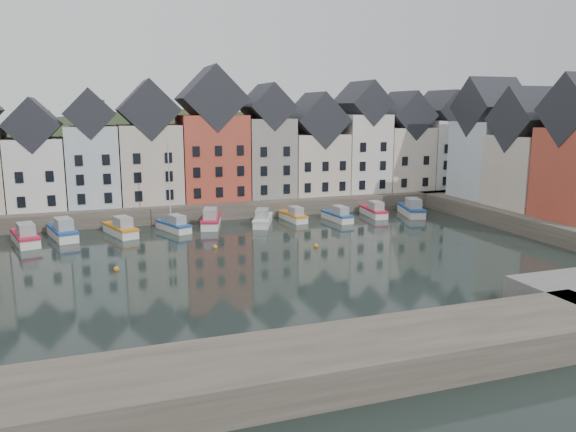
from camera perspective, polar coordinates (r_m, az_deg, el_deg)
name	(u,v)px	position (r m, az deg, el deg)	size (l,w,h in m)	color
ground	(276,265)	(51.93, -1.22, -5.01)	(260.00, 260.00, 0.00)	black
far_quay	(210,203)	(80.11, -7.91, 1.32)	(90.00, 16.00, 2.00)	#463D36
right_quay	(565,222)	(74.01, 26.33, -0.53)	(14.00, 54.00, 2.00)	#463D36
near_wall	(223,379)	(29.25, -6.67, -16.14)	(50.00, 6.00, 2.00)	#463D36
hillside	(185,279)	(109.48, -10.38, -6.35)	(153.60, 70.40, 64.00)	#1F2F17
far_terrace	(235,148)	(77.94, -5.44, 6.94)	(72.37, 8.16, 17.78)	beige
right_terrace	(532,152)	(75.91, 23.58, 6.00)	(8.30, 24.25, 16.36)	silver
mooring_buoys	(221,253)	(55.86, -6.84, -3.78)	(20.50, 5.50, 0.50)	orange
boat_a	(25,237)	(65.86, -25.12, -1.93)	(3.68, 7.06, 2.59)	silver
boat_b	(63,231)	(66.95, -21.92, -1.47)	(3.74, 7.21, 2.65)	silver
boat_c	(121,229)	(66.44, -16.62, -1.27)	(3.86, 6.74, 2.47)	silver
boat_d	(174,225)	(67.24, -11.50, -0.90)	(3.72, 6.01, 10.99)	silver
boat_e	(211,220)	(69.04, -7.82, -0.43)	(3.84, 7.04, 2.58)	silver
boat_f	(263,220)	(69.20, -2.59, -0.37)	(4.13, 6.40, 2.36)	silver
boat_g	(294,216)	(71.81, 0.57, 0.01)	(2.25, 5.66, 2.12)	silver
boat_h	(338,216)	(72.11, 5.07, 0.03)	(2.27, 5.87, 2.20)	silver
boat_i	(374,211)	(75.79, 8.73, 0.50)	(2.47, 6.15, 2.30)	silver
boat_j	(411,209)	(77.29, 12.43, 0.65)	(3.90, 7.22, 2.65)	silver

